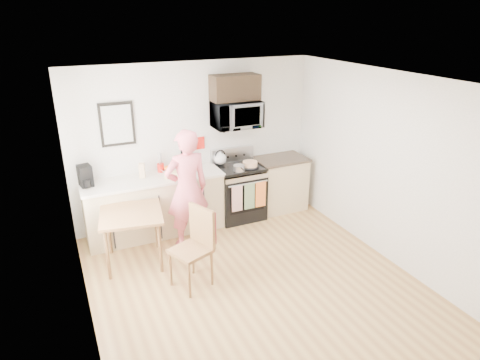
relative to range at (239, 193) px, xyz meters
name	(u,v)px	position (x,y,z in m)	size (l,w,h in m)	color
floor	(258,288)	(-0.63, -1.98, -0.44)	(4.60, 4.60, 0.00)	olive
back_wall	(195,143)	(-0.63, 0.32, 0.86)	(4.00, 0.04, 2.60)	silver
front_wall	(408,313)	(-0.63, -4.28, 0.86)	(4.00, 0.04, 2.60)	silver
left_wall	(79,229)	(-2.63, -1.98, 0.86)	(0.04, 4.60, 2.60)	silver
right_wall	(392,170)	(1.37, -1.98, 0.86)	(0.04, 4.60, 2.60)	silver
ceiling	(262,82)	(-0.63, -1.98, 2.16)	(4.00, 4.60, 0.04)	white
window	(73,178)	(-2.59, -1.18, 1.11)	(0.06, 1.40, 1.50)	white
cabinet_left	(155,207)	(-1.43, 0.02, 0.01)	(2.10, 0.60, 0.90)	tan
countertop_left	(153,179)	(-1.43, 0.02, 0.48)	(2.14, 0.64, 0.04)	beige
cabinet_right	(280,184)	(0.80, 0.02, 0.01)	(0.84, 0.60, 0.90)	tan
countertop_right	(281,159)	(0.80, 0.02, 0.48)	(0.88, 0.64, 0.04)	black
range	(239,193)	(0.00, 0.00, 0.00)	(0.76, 0.70, 1.16)	black
microwave	(236,114)	(0.00, 0.10, 1.32)	(0.76, 0.51, 0.42)	#B1B1B6
upper_cabinet	(235,87)	(0.00, 0.15, 1.74)	(0.76, 0.35, 0.40)	black
wall_art	(117,124)	(-1.83, 0.30, 1.31)	(0.50, 0.04, 0.65)	black
wall_trivet	(199,143)	(-0.58, 0.31, 0.86)	(0.20, 0.02, 0.20)	red
person	(187,189)	(-1.07, -0.53, 0.46)	(0.65, 0.43, 1.79)	#DA3C56
dining_table	(131,219)	(-1.92, -0.70, 0.24)	(0.82, 0.82, 0.76)	brown
chair	(199,235)	(-1.24, -1.49, 0.23)	(0.61, 0.57, 1.04)	brown
knife_block	(183,163)	(-0.91, 0.12, 0.62)	(0.11, 0.15, 0.24)	brown
utensil_crock	(160,164)	(-1.25, 0.22, 0.63)	(0.11, 0.11, 0.32)	red
fruit_bowl	(168,170)	(-1.15, 0.16, 0.54)	(0.27, 0.27, 0.10)	white
milk_carton	(142,171)	(-1.57, 0.10, 0.62)	(0.09, 0.09, 0.22)	tan
coffee_maker	(85,177)	(-2.38, 0.10, 0.65)	(0.21, 0.27, 0.31)	black
bread_bag	(175,175)	(-1.13, -0.14, 0.55)	(0.28, 0.13, 0.10)	tan
cake	(250,164)	(0.14, -0.13, 0.53)	(0.29, 0.29, 0.10)	black
kettle	(220,158)	(-0.26, 0.19, 0.60)	(0.20, 0.20, 0.25)	white
pot	(239,168)	(-0.10, -0.22, 0.53)	(0.18, 0.31, 0.09)	#B1B1B6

